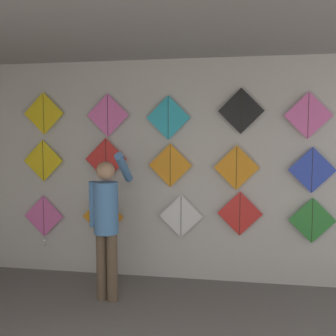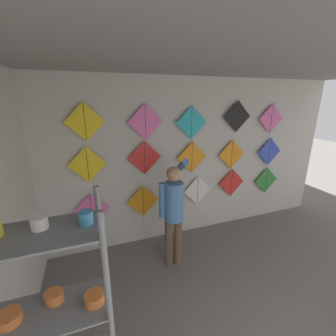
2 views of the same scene
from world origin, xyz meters
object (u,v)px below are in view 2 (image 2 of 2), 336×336
Objects in this scene: kite_3 at (231,183)px; kite_12 at (192,123)px; shopkeeper at (173,208)px; kite_4 at (266,180)px; kite_9 at (269,152)px; kite_14 at (271,119)px; kite_13 at (237,117)px; kite_0 at (92,212)px; kite_1 at (143,202)px; kite_7 at (192,157)px; kite_5 at (87,165)px; kite_6 at (145,158)px; kite_8 at (232,154)px; kite_11 at (145,122)px; kite_2 at (198,191)px; kite_10 at (85,122)px.

kite_12 is at bearing 180.00° from kite_3.
shopkeeper is 2.44m from kite_4.
kite_14 reaches higher than kite_9.
kite_4 is at bearing 0.00° from kite_13.
kite_9 reaches higher than kite_4.
kite_9 is (-0.02, 0.00, 0.61)m from kite_4.
kite_4 is (3.45, 0.00, 0.09)m from kite_0.
kite_1 is at bearing -179.98° from kite_13.
kite_1 is at bearing 0.00° from kite_0.
kite_7 is 1.70m from kite_9.
kite_5 is 0.87m from kite_6.
kite_9 is at bearing 0.00° from kite_12.
shopkeeper is 1.63m from kite_3.
kite_0 is 1.25× the size of kite_3.
kite_14 is at bearing 0.00° from kite_6.
kite_4 is 1.00× the size of kite_8.
kite_4 is at bearing 0.00° from kite_3.
kite_14 is at bearing 180.00° from kite_4.
kite_12 reaches higher than kite_6.
shopkeeper is at bearing -73.93° from kite_11.
kite_3 is 1.48m from kite_12.
kite_11 is 1.00× the size of kite_12.
kite_0 is at bearing -179.98° from kite_3.
kite_6 reaches higher than kite_1.
kite_1 is 2.86m from kite_14.
kite_9 is at bearing 0.00° from kite_2.
kite_14 reaches higher than kite_7.
kite_0 is at bearing -179.08° from kite_10.
kite_14 reaches higher than kite_3.
kite_7 is 1.00× the size of kite_9.
kite_7 reaches higher than kite_9.
kite_5 is 1.00× the size of kite_11.
kite_7 is (-0.87, 0.00, 0.59)m from kite_3.
kite_0 is at bearing -179.96° from kite_6.
kite_1 is (0.83, 0.00, 0.02)m from kite_0.
kite_0 is 2.95m from kite_13.
kite_14 reaches higher than kite_5.
kite_7 is 0.82m from kite_8.
kite_12 is at bearing 0.00° from kite_11.
kite_6 is at bearing 180.00° from kite_3.
kite_8 is at bearing 0.02° from kite_0.
kite_2 is 1.00× the size of kite_7.
kite_12 is (-0.85, 0.00, 0.61)m from kite_8.
kite_4 is 1.00× the size of kite_5.
kite_1 is at bearing -179.53° from kite_11.
kite_6 is 1.00× the size of kite_9.
kite_0 is at bearing -179.96° from kite_11.
shopkeeper is 0.94m from kite_6.
kite_7 reaches higher than kite_8.
kite_11 is at bearing 0.00° from kite_10.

